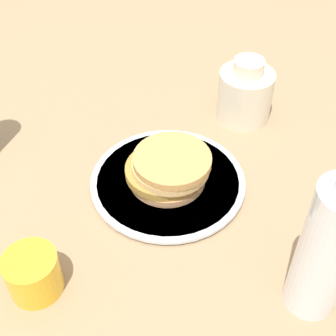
{
  "coord_description": "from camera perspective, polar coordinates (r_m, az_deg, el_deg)",
  "views": [
    {
      "loc": [
        0.18,
        -0.56,
        0.61
      ],
      "look_at": [
        0.02,
        0.0,
        0.04
      ],
      "focal_mm": 50.0,
      "sensor_mm": 36.0,
      "label": 1
    }
  ],
  "objects": [
    {
      "name": "juice_glass",
      "position": [
        0.71,
        -16.12,
        -12.28
      ],
      "size": [
        0.08,
        0.08,
        0.07
      ],
      "color": "yellow",
      "rests_on": "ground_plane"
    },
    {
      "name": "plate",
      "position": [
        0.84,
        0.0,
        -1.61
      ],
      "size": [
        0.28,
        0.28,
        0.01
      ],
      "color": "silver",
      "rests_on": "ground_plane"
    },
    {
      "name": "water_bottle_far",
      "position": [
        0.64,
        18.79,
        -9.56
      ],
      "size": [
        0.07,
        0.07,
        0.25
      ],
      "color": "white",
      "rests_on": "ground_plane"
    },
    {
      "name": "ground_plane",
      "position": [
        0.85,
        -1.59,
        -1.68
      ],
      "size": [
        4.0,
        4.0,
        0.0
      ],
      "primitive_type": "plane",
      "color": "#9E7F5B"
    },
    {
      "name": "pancake_stack",
      "position": [
        0.82,
        0.03,
        -0.03
      ],
      "size": [
        0.15,
        0.14,
        0.06
      ],
      "color": "tan",
      "rests_on": "plate"
    },
    {
      "name": "cream_jug",
      "position": [
        0.97,
        9.37,
        8.97
      ],
      "size": [
        0.11,
        0.11,
        0.13
      ],
      "color": "beige",
      "rests_on": "ground_plane"
    }
  ]
}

